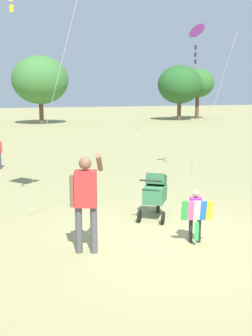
{
  "coord_description": "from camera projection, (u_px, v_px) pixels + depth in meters",
  "views": [
    {
      "loc": [
        -2.95,
        -6.89,
        2.85
      ],
      "look_at": [
        -0.52,
        0.78,
        1.3
      ],
      "focal_mm": 43.64,
      "sensor_mm": 36.0,
      "label": 1
    }
  ],
  "objects": [
    {
      "name": "child_with_butterfly_kite",
      "position": [
        196.0,
        212.0,
        7.6
      ],
      "size": [
        0.59,
        0.43,
        1.02
      ],
      "color": "#232328",
      "rests_on": "ground"
    },
    {
      "name": "ground_plane",
      "position": [
        164.0,
        240.0,
        7.87
      ],
      "size": [
        120.0,
        120.0,
        0.0
      ],
      "primitive_type": "plane",
      "color": "#938E5B"
    },
    {
      "name": "kite_orange_delta",
      "position": [
        197.0,
        33.0,
        12.95
      ],
      "size": [
        1.17,
        1.36,
        4.9
      ],
      "color": "purple",
      "rests_on": "ground"
    },
    {
      "name": "person_adult_flyer",
      "position": [
        86.0,
        196.0,
        7.07
      ],
      "size": [
        0.66,
        0.52,
        1.8
      ],
      "color": "#4C4C51",
      "rests_on": "ground"
    },
    {
      "name": "treeline_distant",
      "position": [
        8.0,
        81.0,
        33.03
      ],
      "size": [
        38.06,
        6.3,
        5.8
      ],
      "color": "brown",
      "rests_on": "ground"
    },
    {
      "name": "stroller",
      "position": [
        155.0,
        192.0,
        9.12
      ],
      "size": [
        0.88,
        1.07,
        1.03
      ],
      "color": "black",
      "rests_on": "ground"
    }
  ]
}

